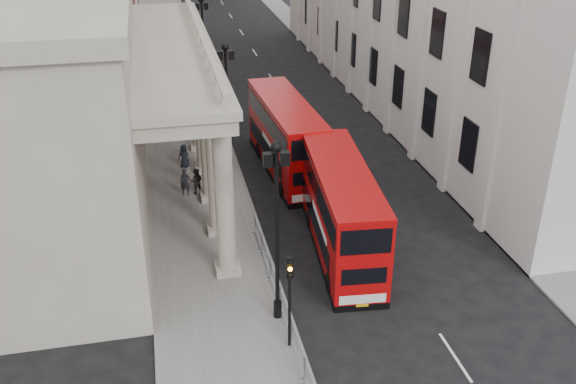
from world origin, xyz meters
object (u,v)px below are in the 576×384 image
object	(u,v)px
lamp_post_north	(204,40)
bus_near	(341,208)
bus_far	(286,135)
pedestrian_a	(185,182)
lamp_post_south	(277,222)
lamp_post_mid	(227,99)
pedestrian_c	(184,156)
traffic_light	(290,286)
pedestrian_b	(197,181)

from	to	relation	value
lamp_post_north	bus_near	size ratio (longest dim) A/B	0.76
bus_far	pedestrian_a	xyz separation A→B (m)	(-6.74, -2.49, -1.51)
lamp_post_south	lamp_post_mid	distance (m)	16.00
bus_near	pedestrian_c	distance (m)	14.03
lamp_post_north	pedestrian_c	size ratio (longest dim) A/B	5.19
lamp_post_north	traffic_light	bearing A→B (deg)	-89.83
traffic_light	lamp_post_north	bearing A→B (deg)	90.17
bus_near	pedestrian_a	distance (m)	10.87
lamp_post_south	bus_far	bearing A→B (deg)	76.73
traffic_light	pedestrian_b	size ratio (longest dim) A/B	2.61
lamp_post_north	pedestrian_b	distance (m)	19.70
bus_near	lamp_post_north	bearing A→B (deg)	104.25
pedestrian_c	lamp_post_north	bearing A→B (deg)	109.81
bus_near	pedestrian_b	xyz separation A→B (m)	(-6.75, 7.83, -1.48)
pedestrian_a	lamp_post_mid	bearing A→B (deg)	57.89
lamp_post_south	pedestrian_a	xyz separation A→B (m)	(-3.13, 12.83, -3.95)
pedestrian_b	bus_far	bearing A→B (deg)	-146.11
traffic_light	bus_far	xyz separation A→B (m)	(3.51, 17.34, -0.64)
lamp_post_mid	traffic_light	distance (m)	18.11
bus_far	pedestrian_c	world-z (taller)	bus_far
bus_near	pedestrian_a	size ratio (longest dim) A/B	6.49
lamp_post_mid	pedestrian_b	bearing A→B (deg)	-127.91
pedestrian_a	pedestrian_c	bearing A→B (deg)	99.65
lamp_post_mid	traffic_light	world-z (taller)	lamp_post_mid
bus_far	pedestrian_c	distance (m)	6.91
lamp_post_south	lamp_post_north	size ratio (longest dim) A/B	1.00
lamp_post_mid	bus_far	world-z (taller)	lamp_post_mid
traffic_light	pedestrian_a	distance (m)	15.35
bus_near	pedestrian_c	world-z (taller)	bus_near
lamp_post_north	bus_far	world-z (taller)	lamp_post_north
bus_near	pedestrian_a	xyz separation A→B (m)	(-7.43, 7.80, -1.46)
bus_far	pedestrian_b	world-z (taller)	bus_far
lamp_post_south	pedestrian_b	bearing A→B (deg)	100.76
bus_far	lamp_post_south	bearing A→B (deg)	-106.22
lamp_post_north	pedestrian_b	bearing A→B (deg)	-97.28
pedestrian_a	pedestrian_b	world-z (taller)	pedestrian_a
lamp_post_south	lamp_post_mid	xyz separation A→B (m)	(0.00, 16.00, 0.00)
lamp_post_mid	traffic_light	size ratio (longest dim) A/B	1.93
lamp_post_south	pedestrian_b	xyz separation A→B (m)	(-2.44, 12.86, -3.97)
pedestrian_c	lamp_post_mid	bearing A→B (deg)	12.74
pedestrian_a	bus_near	bearing A→B (deg)	-33.86
lamp_post_south	lamp_post_north	distance (m)	32.00
bus_near	bus_far	xyz separation A→B (m)	(-0.69, 10.29, 0.05)
lamp_post_north	pedestrian_b	xyz separation A→B (m)	(-2.44, -19.14, -3.97)
lamp_post_north	traffic_light	size ratio (longest dim) A/B	1.93
lamp_post_south	bus_far	size ratio (longest dim) A/B	0.75
lamp_post_south	bus_far	world-z (taller)	lamp_post_south
lamp_post_south	traffic_light	distance (m)	2.71
lamp_post_south	bus_near	xyz separation A→B (m)	(4.30, 5.03, -2.49)
lamp_post_mid	pedestrian_b	xyz separation A→B (m)	(-2.44, -3.14, -3.97)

